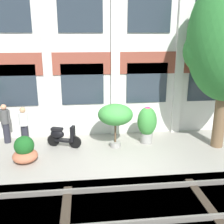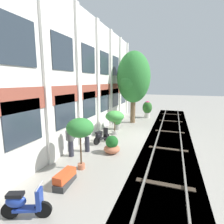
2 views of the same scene
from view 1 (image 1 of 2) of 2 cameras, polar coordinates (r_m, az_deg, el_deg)
ground_plane at (r=9.38m, az=2.58°, el=-10.39°), size 80.00×80.00×0.00m
apartment_facade at (r=11.12m, az=0.55°, el=15.22°), size 16.71×0.64×7.99m
rail_tracks at (r=7.32m, az=5.88°, el=-20.44°), size 24.35×2.80×0.43m
potted_plant_terracotta_small at (r=9.96m, az=0.74°, el=-0.71°), size 1.34×1.34×1.71m
potted_plant_wide_bowl at (r=9.56m, az=-18.48°, el=-8.05°), size 0.86×0.86×0.95m
potted_plant_glazed_jar at (r=10.55m, az=7.64°, el=-2.22°), size 0.77×0.77×1.51m
scooter_second_parked at (r=10.40m, az=-10.77°, el=-5.23°), size 1.33×0.67×0.98m
resident_by_doorway at (r=11.30m, az=-22.20°, el=-2.11°), size 0.48×0.34×1.61m
resident_watching_tracks at (r=10.66m, az=-18.58°, el=-2.84°), size 0.34×0.53×1.61m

